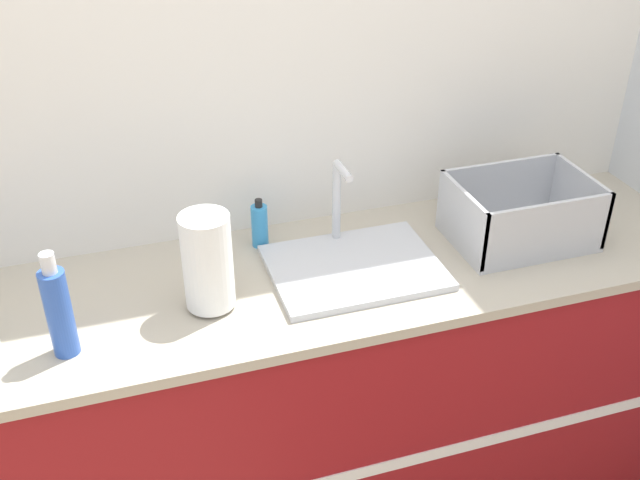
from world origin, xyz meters
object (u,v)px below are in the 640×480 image
at_px(dish_rack, 520,218).
at_px(bottle_blue, 59,310).
at_px(sink, 353,263).
at_px(paper_towel_roll, 208,262).
at_px(soap_dispenser, 260,225).

height_order(dish_rack, bottle_blue, bottle_blue).
bearing_deg(sink, paper_towel_roll, -172.98).
xyz_separation_m(paper_towel_roll, soap_dispenser, (0.19, 0.25, -0.07)).
distance_m(dish_rack, bottle_blue, 1.26).
relative_size(sink, soap_dispenser, 3.09).
distance_m(sink, dish_rack, 0.51).
height_order(paper_towel_roll, dish_rack, paper_towel_roll).
relative_size(sink, dish_rack, 1.17).
height_order(sink, paper_towel_roll, sink).
relative_size(dish_rack, bottle_blue, 1.44).
bearing_deg(paper_towel_roll, soap_dispenser, 52.80).
relative_size(paper_towel_roll, bottle_blue, 0.97).
distance_m(sink, bottle_blue, 0.76).
relative_size(bottle_blue, soap_dispenser, 1.83).
distance_m(paper_towel_roll, soap_dispenser, 0.32).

